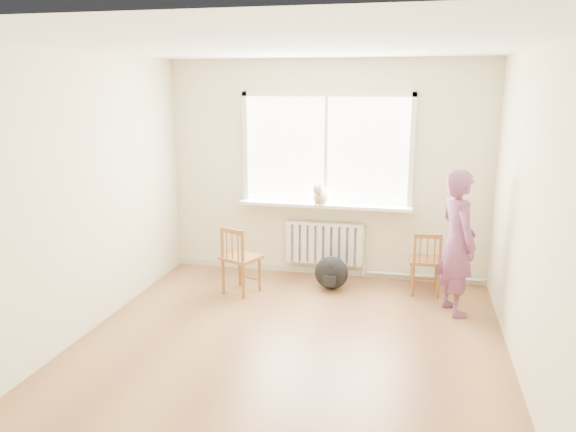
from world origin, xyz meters
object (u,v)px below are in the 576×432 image
Objects in this scene: chair_right at (426,263)px; person at (458,243)px; chair_left at (239,260)px; backpack at (331,273)px; cat at (321,195)px.

chair_right is 0.49× the size of person.
chair_left reaches higher than backpack.
chair_right is 1.89× the size of backpack.
cat is (0.83, 0.73, 0.66)m from chair_left.
cat is (-1.59, 0.74, 0.30)m from person.
chair_right is at bearing -145.68° from chair_left.
chair_left is 1.29m from cat.
backpack is (0.20, -0.33, -0.87)m from cat.
backpack is at bearing -52.22° from cat.
chair_left is 0.52× the size of person.
cat is 1.12× the size of backpack.
chair_left is 2.44m from person.
person is at bearing -16.40° from backpack.
person reaches higher than chair_right.
person is at bearing 118.56° from chair_right.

